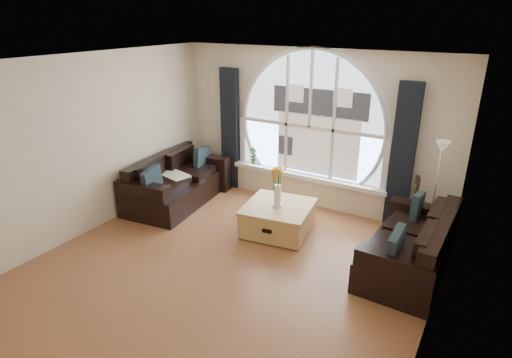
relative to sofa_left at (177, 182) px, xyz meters
name	(u,v)px	position (x,y,z in m)	size (l,w,h in m)	color
ground	(221,274)	(1.98, -1.48, -0.40)	(5.00, 5.50, 0.01)	brown
ceiling	(214,64)	(1.98, -1.48, 2.30)	(5.00, 5.50, 0.01)	silver
wall_back	(311,129)	(1.98, 1.27, 0.95)	(5.00, 0.01, 2.70)	beige
wall_left	(81,148)	(-0.52, -1.48, 0.95)	(0.01, 5.50, 2.70)	beige
wall_right	(440,230)	(4.48, -1.48, 0.95)	(0.01, 5.50, 2.70)	beige
attic_slope	(421,120)	(4.18, -1.48, 1.95)	(0.92, 5.50, 0.72)	silver
arched_window	(311,114)	(1.98, 1.24, 1.23)	(2.60, 0.06, 2.15)	silver
window_sill	(306,176)	(1.98, 1.17, 0.11)	(2.90, 0.22, 0.08)	white
window_frame	(310,114)	(1.98, 1.21, 1.23)	(2.76, 0.08, 2.15)	white
neighbor_house	(318,122)	(2.13, 1.23, 1.10)	(1.70, 0.02, 1.50)	silver
curtain_left	(230,130)	(0.38, 1.15, 0.75)	(0.35, 0.12, 2.30)	black
curtain_right	(403,157)	(3.58, 1.15, 0.75)	(0.35, 0.12, 2.30)	black
sofa_left	(177,182)	(0.00, 0.00, 0.00)	(0.96, 1.92, 0.85)	black
sofa_right	(409,243)	(4.04, -0.11, 0.00)	(0.92, 1.83, 0.82)	black
coffee_chest	(278,217)	(2.07, -0.05, -0.15)	(1.00, 1.00, 0.49)	tan
throw_blanket	(169,179)	(-0.03, -0.16, 0.10)	(0.55, 0.55, 0.10)	silver
vase_flowers	(278,183)	(2.06, -0.08, 0.44)	(0.24, 0.24, 0.70)	white
floor_lamp	(434,195)	(4.16, 0.73, 0.40)	(0.24, 0.24, 1.60)	#B2B2B2
guitar	(415,206)	(3.91, 0.81, 0.13)	(0.36, 0.24, 1.06)	#995932
potted_plant	(253,156)	(0.87, 1.17, 0.31)	(0.17, 0.11, 0.32)	#1E6023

